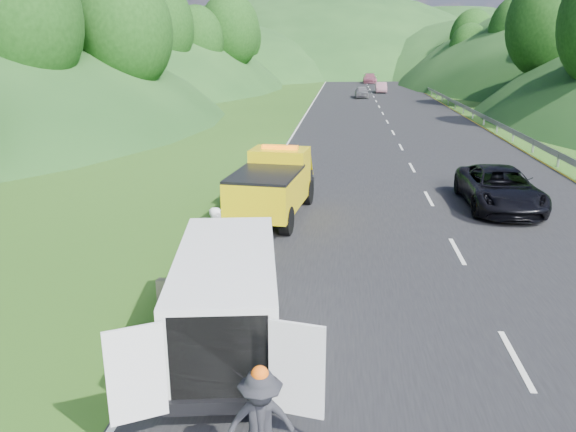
# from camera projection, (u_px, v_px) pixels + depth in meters

# --- Properties ---
(ground) EXTENTS (320.00, 320.00, 0.00)m
(ground) POSITION_uv_depth(u_px,v_px,m) (357.00, 307.00, 12.95)
(ground) COLOR #38661E
(ground) RESTS_ON ground
(road_surface) EXTENTS (14.00, 200.00, 0.02)m
(road_surface) POSITION_uv_depth(u_px,v_px,m) (383.00, 113.00, 50.76)
(road_surface) COLOR black
(road_surface) RESTS_ON ground
(guardrail) EXTENTS (0.06, 140.00, 1.52)m
(guardrail) POSITION_uv_depth(u_px,v_px,m) (443.00, 102.00, 61.97)
(guardrail) COLOR gray
(guardrail) RESTS_ON ground
(tree_line_left) EXTENTS (14.00, 140.00, 14.00)m
(tree_line_left) POSITION_uv_depth(u_px,v_px,m) (200.00, 94.00, 71.93)
(tree_line_left) COLOR #235418
(tree_line_left) RESTS_ON ground
(tree_line_right) EXTENTS (14.00, 140.00, 14.00)m
(tree_line_right) POSITION_uv_depth(u_px,v_px,m) (540.00, 97.00, 67.89)
(tree_line_right) COLOR #235418
(tree_line_right) RESTS_ON ground
(hills_backdrop) EXTENTS (201.00, 288.60, 44.00)m
(hills_backdrop) POSITION_uv_depth(u_px,v_px,m) (374.00, 71.00, 140.64)
(hills_backdrop) COLOR #2D5B23
(hills_backdrop) RESTS_ON ground
(tow_truck) EXTENTS (2.63, 5.71, 2.37)m
(tow_truck) POSITION_uv_depth(u_px,v_px,m) (273.00, 184.00, 19.60)
(tow_truck) COLOR black
(tow_truck) RESTS_ON ground
(white_van) EXTENTS (3.31, 6.05, 2.04)m
(white_van) POSITION_uv_depth(u_px,v_px,m) (227.00, 294.00, 10.92)
(white_van) COLOR black
(white_van) RESTS_ON ground
(woman) EXTENTS (0.59, 0.73, 1.77)m
(woman) POSITION_uv_depth(u_px,v_px,m) (219.00, 271.00, 15.03)
(woman) COLOR silver
(woman) RESTS_ON ground
(child) EXTENTS (0.56, 0.56, 0.92)m
(child) POSITION_uv_depth(u_px,v_px,m) (222.00, 315.00, 12.57)
(child) COLOR #BBC468
(child) RESTS_ON ground
(suitcase) EXTENTS (0.38, 0.24, 0.57)m
(suitcase) POSITION_uv_depth(u_px,v_px,m) (165.00, 291.00, 13.14)
(suitcase) COLOR #4D4F3B
(suitcase) RESTS_ON ground
(passing_suv) EXTENTS (2.48, 5.36, 1.49)m
(passing_suv) POSITION_uv_depth(u_px,v_px,m) (497.00, 208.00, 20.96)
(passing_suv) COLOR black
(passing_suv) RESTS_ON ground
(dist_car_a) EXTENTS (1.58, 3.94, 1.34)m
(dist_car_a) POSITION_uv_depth(u_px,v_px,m) (361.00, 98.00, 66.50)
(dist_car_a) COLOR #55545A
(dist_car_a) RESTS_ON ground
(dist_car_b) EXTENTS (1.41, 4.03, 1.33)m
(dist_car_b) POSITION_uv_depth(u_px,v_px,m) (381.00, 93.00, 73.93)
(dist_car_b) COLOR #79505D
(dist_car_b) RESTS_ON ground
(dist_car_c) EXTENTS (2.18, 5.37, 1.56)m
(dist_car_c) POSITION_uv_depth(u_px,v_px,m) (370.00, 83.00, 93.28)
(dist_car_c) COLOR #8D465A
(dist_car_c) RESTS_ON ground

